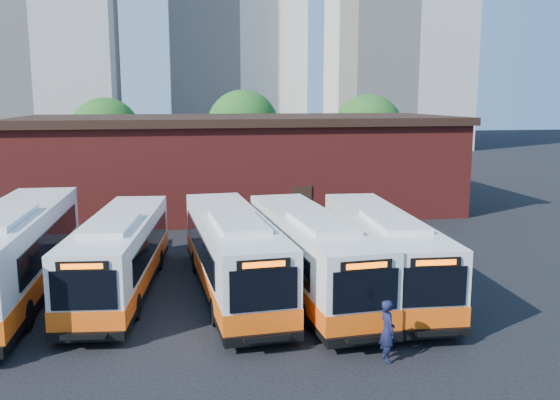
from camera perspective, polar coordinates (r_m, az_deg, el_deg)
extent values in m
plane|color=black|center=(22.24, 2.55, -10.22)|extent=(220.00, 220.00, 0.00)
cube|color=silver|center=(24.83, -24.28, -4.47)|extent=(3.02, 12.64, 2.99)
cube|color=#F9580F|center=(25.05, -24.14, -6.39)|extent=(3.07, 12.70, 0.73)
cube|color=black|center=(25.19, -24.06, -7.54)|extent=(3.06, 12.68, 0.26)
cube|color=black|center=(24.84, -21.04, -3.57)|extent=(0.32, 9.80, 1.10)
cylinder|color=black|center=(21.60, -23.33, -10.19)|extent=(0.36, 1.06, 1.05)
cylinder|color=black|center=(28.61, -24.72, -5.46)|extent=(0.36, 1.06, 1.05)
cylinder|color=black|center=(28.05, -19.93, -5.44)|extent=(0.36, 1.06, 1.05)
cube|color=silver|center=(24.25, -15.12, -4.82)|extent=(3.64, 11.22, 2.62)
cube|color=#F9580F|center=(24.45, -15.04, -6.54)|extent=(3.69, 11.27, 0.64)
cube|color=black|center=(24.58, -14.99, -7.57)|extent=(3.68, 11.26, 0.23)
cube|color=black|center=(19.00, -18.38, -8.26)|extent=(1.98, 0.29, 1.24)
cube|color=black|center=(18.78, -18.51, -6.06)|extent=(1.56, 0.24, 0.29)
cube|color=#FF5905|center=(18.75, -18.54, -6.08)|extent=(1.23, 0.17, 0.17)
cube|color=black|center=(19.45, -18.18, -12.44)|extent=(2.34, 0.41, 0.29)
cube|color=black|center=(19.22, -18.36, -12.42)|extent=(1.36, 0.51, 0.06)
cube|color=black|center=(19.05, -18.49, -12.42)|extent=(1.33, 0.20, 0.17)
cube|color=black|center=(24.80, -17.69, -4.03)|extent=(1.07, 8.54, 0.96)
cube|color=black|center=(24.34, -12.22, -4.04)|extent=(1.07, 8.54, 0.96)
cube|color=silver|center=(22.63, -15.94, -2.26)|extent=(2.04, 4.02, 0.20)
cylinder|color=black|center=(21.93, -19.33, -9.81)|extent=(0.40, 0.95, 0.92)
cylinder|color=black|center=(21.46, -13.78, -9.96)|extent=(0.40, 0.95, 0.92)
cylinder|color=black|center=(27.55, -16.01, -5.64)|extent=(0.40, 0.95, 0.92)
cylinder|color=black|center=(27.18, -11.61, -5.66)|extent=(0.40, 0.95, 0.92)
cube|color=silver|center=(23.36, -4.63, -4.88)|extent=(3.09, 11.63, 2.73)
cube|color=#F9580F|center=(23.58, -4.61, -6.74)|extent=(3.14, 11.68, 0.67)
cube|color=black|center=(23.72, -4.59, -7.85)|extent=(3.13, 11.67, 0.24)
cube|color=black|center=(17.84, -1.57, -8.65)|extent=(2.08, 0.17, 1.29)
cube|color=black|center=(17.59, -1.58, -6.20)|extent=(1.63, 0.15, 0.31)
cube|color=#FF5905|center=(17.56, -1.55, -6.23)|extent=(1.29, 0.09, 0.17)
cube|color=black|center=(18.33, -1.51, -13.26)|extent=(2.45, 0.27, 0.31)
cube|color=black|center=(18.09, -1.35, -13.25)|extent=(1.41, 0.44, 0.06)
cube|color=black|center=(17.91, -1.23, -13.26)|extent=(1.39, 0.12, 0.17)
cube|color=black|center=(23.51, -7.80, -4.19)|extent=(0.55, 8.96, 1.01)
cube|color=black|center=(23.89, -1.83, -3.87)|extent=(0.55, 8.96, 1.01)
cube|color=silver|center=(21.65, -4.06, -2.08)|extent=(1.89, 4.12, 0.21)
cylinder|color=black|center=(20.50, -6.18, -10.62)|extent=(0.36, 0.97, 0.96)
cylinder|color=black|center=(20.88, -0.05, -10.16)|extent=(0.36, 0.97, 0.96)
cylinder|color=black|center=(26.48, -8.07, -5.92)|extent=(0.36, 0.97, 0.96)
cylinder|color=black|center=(26.78, -3.33, -5.66)|extent=(0.36, 0.97, 0.96)
cube|color=silver|center=(23.23, 2.88, -4.98)|extent=(3.07, 11.52, 2.71)
cube|color=#F9580F|center=(23.45, 2.86, -6.84)|extent=(3.12, 11.57, 0.67)
cube|color=black|center=(23.59, 2.85, -7.94)|extent=(3.11, 11.56, 0.24)
cube|color=black|center=(17.98, 8.24, -8.66)|extent=(2.06, 0.17, 1.28)
cube|color=black|center=(17.74, 8.32, -6.25)|extent=(1.62, 0.15, 0.30)
cube|color=#FF5905|center=(17.71, 8.36, -6.28)|extent=(1.28, 0.09, 0.17)
cube|color=black|center=(18.47, 8.19, -13.19)|extent=(2.43, 0.27, 0.30)
cube|color=black|center=(18.24, 8.47, -13.17)|extent=(1.40, 0.44, 0.06)
cube|color=black|center=(18.07, 8.68, -13.18)|extent=(1.38, 0.12, 0.17)
cube|color=black|center=(23.21, -0.32, -4.32)|extent=(0.55, 8.88, 1.00)
cube|color=black|center=(23.89, 5.46, -3.95)|extent=(0.55, 8.88, 1.00)
cube|color=silver|center=(21.57, 4.01, -2.19)|extent=(1.87, 4.08, 0.21)
cylinder|color=black|center=(20.35, 2.52, -10.74)|extent=(0.36, 0.97, 0.95)
cylinder|color=black|center=(21.04, 8.35, -10.13)|extent=(0.36, 0.97, 0.95)
cylinder|color=black|center=(26.12, -1.41, -6.05)|extent=(0.36, 0.97, 0.95)
cylinder|color=black|center=(26.67, 3.23, -5.73)|extent=(0.36, 0.97, 0.95)
cube|color=silver|center=(24.07, 9.75, -4.66)|extent=(3.15, 11.35, 2.66)
cube|color=#F9580F|center=(24.27, 9.70, -6.42)|extent=(3.20, 11.40, 0.65)
cube|color=black|center=(24.40, 9.66, -7.48)|extent=(3.19, 11.39, 0.23)
cube|color=black|center=(18.88, 14.65, -8.08)|extent=(2.03, 0.20, 1.26)
cube|color=black|center=(18.65, 14.77, -5.82)|extent=(1.59, 0.17, 0.30)
cube|color=#FF5905|center=(18.62, 14.80, -5.85)|extent=(1.26, 0.11, 0.17)
cube|color=black|center=(19.33, 14.52, -12.36)|extent=(2.39, 0.29, 0.30)
cube|color=black|center=(19.11, 14.77, -12.33)|extent=(1.38, 0.45, 0.06)
cube|color=black|center=(18.95, 14.97, -12.33)|extent=(1.35, 0.13, 0.17)
cube|color=black|center=(24.04, 6.73, -3.97)|extent=(0.65, 8.73, 0.98)
cube|color=black|center=(24.72, 12.23, -3.74)|extent=(0.65, 8.73, 0.98)
cube|color=silver|center=(22.44, 10.86, -2.01)|extent=(1.89, 4.03, 0.21)
cylinder|color=black|center=(21.21, 9.27, -10.02)|extent=(0.36, 0.95, 0.93)
cylinder|color=black|center=(21.88, 14.79, -9.59)|extent=(0.36, 0.95, 0.93)
cylinder|color=black|center=(26.91, 5.65, -5.64)|extent=(0.36, 0.95, 0.93)
cylinder|color=black|center=(27.44, 10.08, -5.44)|extent=(0.36, 0.95, 0.93)
imported|color=#121634|center=(17.90, 10.30, -12.28)|extent=(0.46, 0.69, 1.86)
cube|color=maroon|center=(40.87, -3.87, 3.30)|extent=(28.00, 12.00, 6.00)
cube|color=black|center=(40.64, -3.92, 7.72)|extent=(28.60, 12.60, 0.50)
cube|color=black|center=(35.76, 2.11, -0.53)|extent=(1.20, 0.08, 2.40)
cylinder|color=#382314|center=(52.95, -16.27, 2.62)|extent=(0.36, 0.36, 2.70)
sphere|color=#164F19|center=(52.66, -16.44, 6.18)|extent=(6.00, 6.00, 6.00)
cylinder|color=#382314|center=(55.09, -3.54, 3.39)|extent=(0.36, 0.36, 2.95)
sphere|color=#164F19|center=(54.81, -3.58, 7.14)|extent=(6.56, 6.56, 6.56)
cylinder|color=#382314|center=(54.69, 8.39, 3.18)|extent=(0.36, 0.36, 2.81)
sphere|color=#164F19|center=(54.41, 8.48, 6.77)|extent=(6.24, 6.24, 6.24)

